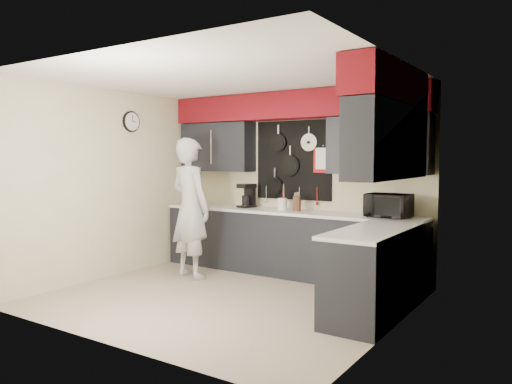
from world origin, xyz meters
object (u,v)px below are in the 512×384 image
Objects in this scene: coffee_maker at (248,195)px; knife_block at (297,204)px; microwave at (388,206)px; utensil_crock at (282,204)px; person at (190,208)px.

knife_block is at bearing 8.85° from coffee_maker.
coffee_maker is (-2.17, 0.06, 0.04)m from microwave.
microwave is at bearing 10.58° from coffee_maker.
microwave reaches higher than utensil_crock.
coffee_maker is at bearing 175.54° from utensil_crock.
knife_block is 1.20× the size of utensil_crock.
person is (-1.21, -0.85, -0.06)m from knife_block.
microwave is 1.54m from utensil_crock.
coffee_maker reaches higher than microwave.
person reaches higher than utensil_crock.
person reaches higher than knife_block.
knife_block is 1.48m from person.
utensil_crock is at bearing -177.54° from microwave.
microwave reaches higher than knife_block.
knife_block is at bearing -177.54° from microwave.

